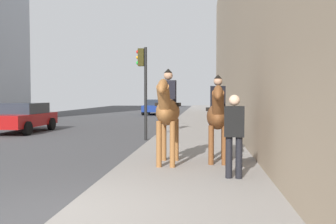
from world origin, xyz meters
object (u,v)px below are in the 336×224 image
(pedestrian_greeting, at_px, (234,130))
(car_mid_lane, at_px, (155,107))
(car_far_lane, at_px, (22,117))
(traffic_light_near_curb, at_px, (143,78))
(mounted_horse_far, at_px, (218,115))
(mounted_horse_near, at_px, (168,110))

(pedestrian_greeting, height_order, car_mid_lane, pedestrian_greeting)
(car_far_lane, relative_size, traffic_light_near_curb, 1.15)
(pedestrian_greeting, distance_m, car_far_lane, 13.59)
(car_far_lane, height_order, traffic_light_near_curb, traffic_light_near_curb)
(mounted_horse_far, height_order, car_far_lane, mounted_horse_far)
(mounted_horse_far, height_order, car_mid_lane, mounted_horse_far)
(mounted_horse_near, relative_size, mounted_horse_far, 1.06)
(car_far_lane, distance_m, traffic_light_near_curb, 7.20)
(mounted_horse_far, xyz_separation_m, pedestrian_greeting, (-1.80, -0.27, -0.23))
(pedestrian_greeting, bearing_deg, mounted_horse_near, 51.40)
(mounted_horse_far, distance_m, car_far_lane, 12.18)
(traffic_light_near_curb, bearing_deg, mounted_horse_far, -152.17)
(mounted_horse_near, xyz_separation_m, traffic_light_near_curb, (5.70, 1.55, 1.07))
(mounted_horse_far, distance_m, pedestrian_greeting, 1.83)
(mounted_horse_far, relative_size, pedestrian_greeting, 1.30)
(mounted_horse_near, relative_size, car_far_lane, 0.55)
(mounted_horse_far, height_order, traffic_light_near_curb, traffic_light_near_curb)
(car_far_lane, bearing_deg, mounted_horse_far, 49.48)
(pedestrian_greeting, relative_size, traffic_light_near_curb, 0.45)
(car_mid_lane, bearing_deg, car_far_lane, 168.41)
(pedestrian_greeting, xyz_separation_m, car_mid_lane, (26.91, 5.25, -0.35))
(traffic_light_near_curb, bearing_deg, pedestrian_greeting, -156.68)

